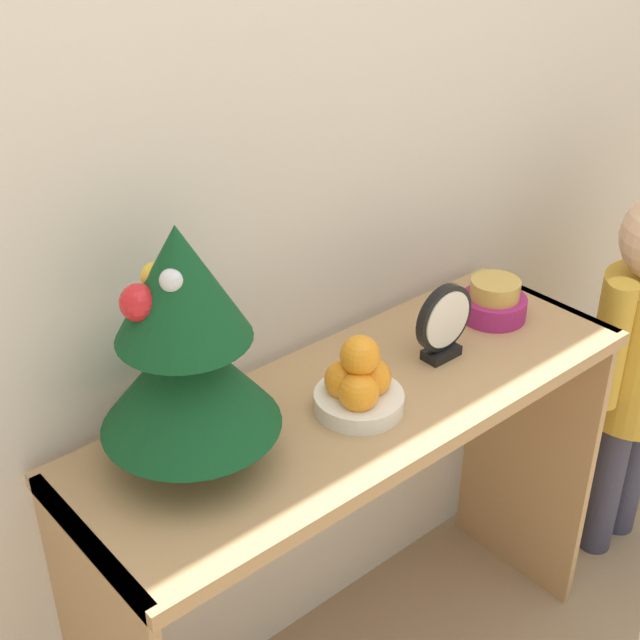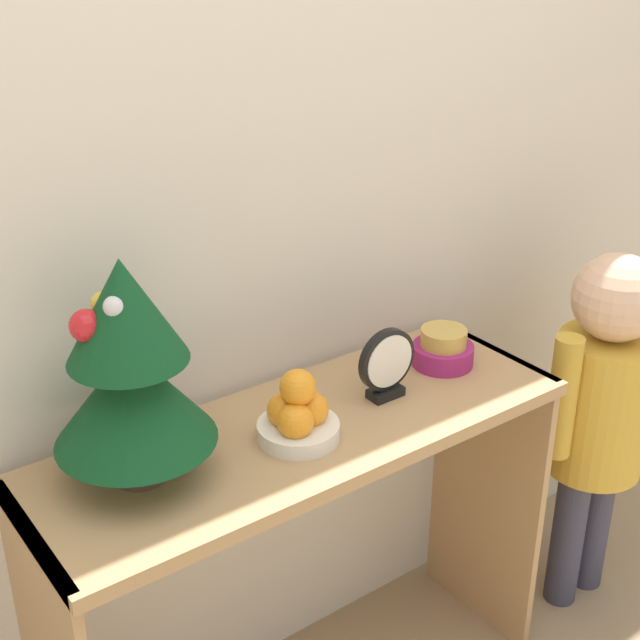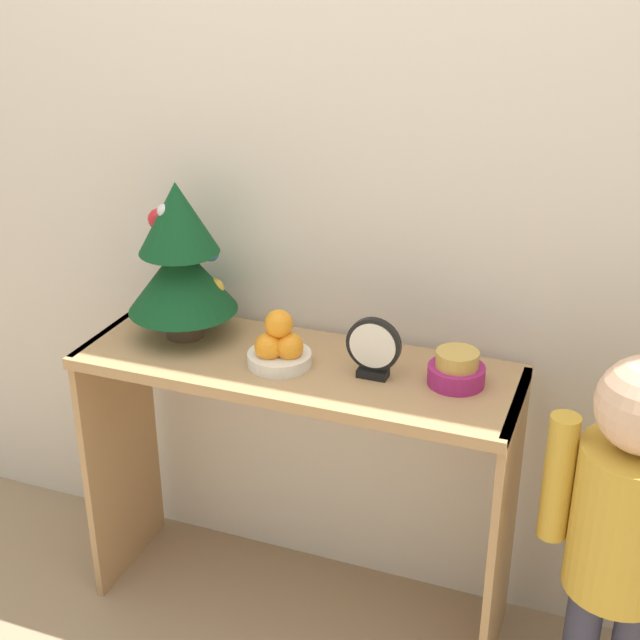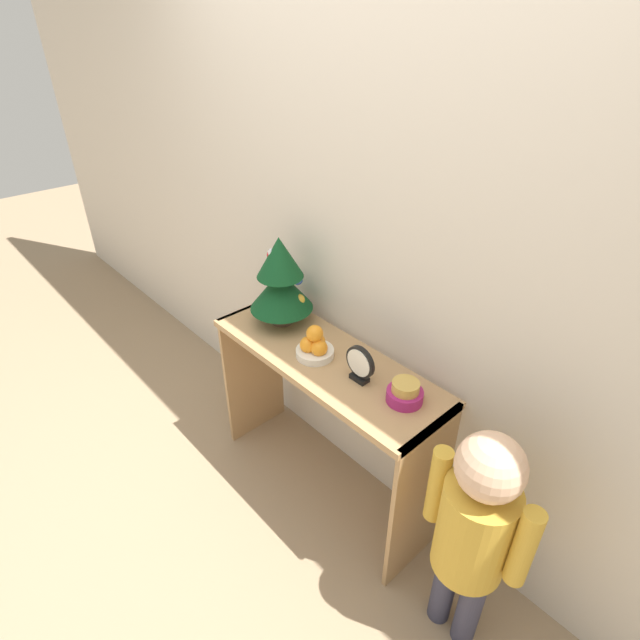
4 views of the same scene
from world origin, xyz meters
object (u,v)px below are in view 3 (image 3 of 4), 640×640
at_px(mini_tree, 180,258).
at_px(desk_clock, 373,349).
at_px(singing_bowl, 456,370).
at_px(child_figure, 628,513).
at_px(fruit_bowl, 279,346).

xyz_separation_m(mini_tree, desk_clock, (0.54, -0.05, -0.15)).
height_order(mini_tree, singing_bowl, mini_tree).
distance_m(singing_bowl, desk_clock, 0.21).
height_order(mini_tree, child_figure, mini_tree).
xyz_separation_m(singing_bowl, desk_clock, (-0.20, -0.04, 0.04)).
height_order(desk_clock, child_figure, child_figure).
bearing_deg(mini_tree, desk_clock, -4.88).
bearing_deg(mini_tree, child_figure, -7.02).
distance_m(fruit_bowl, child_figure, 0.90).
xyz_separation_m(mini_tree, child_figure, (1.17, -0.14, -0.40)).
bearing_deg(singing_bowl, fruit_bowl, -172.53).
bearing_deg(singing_bowl, mini_tree, 179.31).
bearing_deg(fruit_bowl, desk_clock, 4.77).
distance_m(mini_tree, child_figure, 1.25).
height_order(fruit_bowl, desk_clock, desk_clock).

